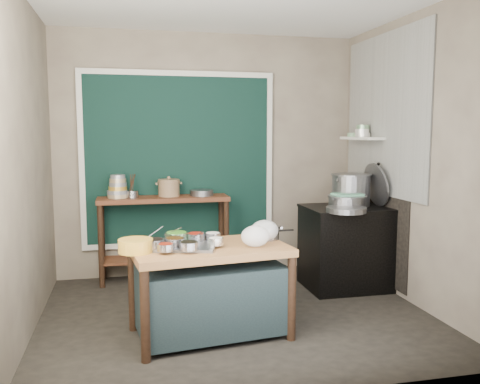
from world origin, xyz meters
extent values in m
cube|color=black|center=(0.00, 0.00, -0.01)|extent=(3.50, 3.00, 0.02)
cube|color=gray|center=(0.00, 1.51, 1.40)|extent=(3.50, 0.02, 2.80)
cube|color=gray|center=(-1.76, 0.00, 1.40)|extent=(0.02, 3.00, 2.80)
cube|color=gray|center=(1.76, 0.00, 1.40)|extent=(0.02, 3.00, 2.80)
cube|color=black|center=(-0.35, 1.47, 1.35)|extent=(2.10, 0.02, 1.90)
cube|color=#B2B2AA|center=(1.74, 0.55, 1.85)|extent=(0.02, 1.70, 1.70)
cube|color=black|center=(1.74, 0.65, 0.70)|extent=(0.01, 1.30, 1.30)
cube|color=beige|center=(1.63, 0.85, 1.60)|extent=(0.22, 0.70, 0.03)
cube|color=olive|center=(-0.31, -0.41, 0.38)|extent=(1.33, 0.87, 0.75)
cube|color=#5C301A|center=(-0.55, 1.28, 0.47)|extent=(1.45, 0.40, 0.95)
cube|color=black|center=(1.35, 0.55, 0.42)|extent=(0.90, 0.68, 0.85)
cube|color=black|center=(1.35, 0.55, 0.86)|extent=(0.92, 0.69, 0.03)
cube|color=gray|center=(-0.53, -0.42, 0.76)|extent=(0.59, 0.49, 0.02)
cylinder|color=gray|center=(-0.68, -0.59, 0.80)|extent=(0.13, 0.13, 0.06)
cylinder|color=gray|center=(-0.56, -0.27, 0.81)|extent=(0.19, 0.19, 0.07)
cylinder|color=gray|center=(-0.50, -0.60, 0.80)|extent=(0.15, 0.15, 0.06)
cylinder|color=gray|center=(-0.76, -0.46, 0.81)|extent=(0.17, 0.17, 0.07)
cylinder|color=gray|center=(-0.59, -0.45, 0.81)|extent=(0.16, 0.16, 0.07)
cylinder|color=gray|center=(-0.26, -0.28, 0.80)|extent=(0.13, 0.13, 0.06)
cylinder|color=gray|center=(-0.40, -0.28, 0.80)|extent=(0.15, 0.15, 0.06)
cylinder|color=silver|center=(-0.27, -0.47, 0.80)|extent=(0.12, 0.12, 0.06)
cylinder|color=orange|center=(-0.90, -0.49, 0.80)|extent=(0.35, 0.35, 0.10)
ellipsoid|color=white|center=(0.05, -0.51, 0.84)|extent=(0.24, 0.21, 0.17)
ellipsoid|color=white|center=(0.18, -0.32, 0.84)|extent=(0.30, 0.29, 0.18)
cylinder|color=tan|center=(-1.05, 1.29, 0.97)|extent=(0.23, 0.23, 0.04)
cylinder|color=gray|center=(-1.05, 1.29, 1.01)|extent=(0.22, 0.22, 0.04)
cylinder|color=gold|center=(-1.05, 1.29, 1.06)|extent=(0.20, 0.20, 0.04)
cylinder|color=gray|center=(-1.05, 1.29, 1.10)|extent=(0.19, 0.19, 0.04)
cylinder|color=tan|center=(-1.05, 1.29, 1.14)|extent=(0.18, 0.18, 0.04)
cylinder|color=gray|center=(-1.05, 1.29, 1.18)|extent=(0.16, 0.16, 0.04)
cylinder|color=gray|center=(-0.89, 1.24, 0.99)|extent=(0.17, 0.17, 0.08)
cylinder|color=gray|center=(-0.12, 1.28, 0.98)|extent=(0.29, 0.29, 0.07)
cylinder|color=gray|center=(1.65, 0.53, 1.11)|extent=(0.13, 0.48, 0.47)
cube|color=#559970|center=(1.29, 0.46, 1.02)|extent=(0.30, 0.24, 0.02)
cylinder|color=gray|center=(1.16, 0.21, 0.91)|extent=(0.49, 0.49, 0.05)
cylinder|color=silver|center=(1.63, 0.85, 1.64)|extent=(0.17, 0.17, 0.04)
cylinder|color=silver|center=(1.63, 0.85, 1.68)|extent=(0.16, 0.16, 0.04)
cylinder|color=gray|center=(1.63, 0.85, 1.73)|extent=(0.14, 0.14, 0.04)
cylinder|color=gray|center=(1.63, 1.09, 1.64)|extent=(0.14, 0.14, 0.04)
camera|label=1|loc=(-0.97, -4.40, 1.67)|focal=38.00mm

